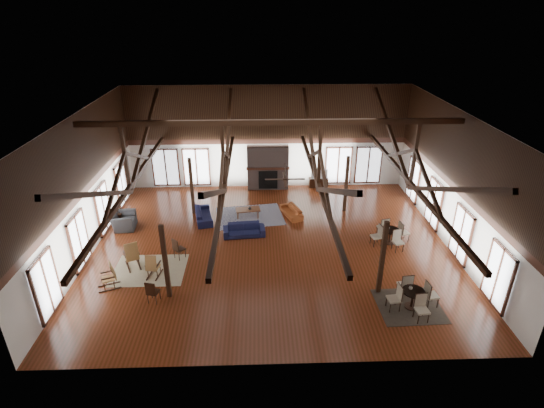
{
  "coord_description": "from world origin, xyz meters",
  "views": [
    {
      "loc": [
        -0.55,
        -16.65,
        10.14
      ],
      "look_at": [
        0.05,
        1.0,
        1.65
      ],
      "focal_mm": 28.0,
      "sensor_mm": 36.0,
      "label": 1
    }
  ],
  "objects_px": {
    "sofa_orange": "(291,211)",
    "cafe_table_near": "(413,296)",
    "armchair": "(124,221)",
    "sofa_navy_front": "(244,230)",
    "coffee_table": "(248,210)",
    "sofa_navy_left": "(204,215)",
    "tv_console": "(318,182)",
    "cafe_table_far": "(390,234)"
  },
  "relations": [
    {
      "from": "sofa_navy_left",
      "to": "cafe_table_near",
      "type": "height_order",
      "value": "cafe_table_near"
    },
    {
      "from": "sofa_orange",
      "to": "armchair",
      "type": "bearing_deg",
      "value": -102.12
    },
    {
      "from": "sofa_navy_left",
      "to": "armchair",
      "type": "relative_size",
      "value": 1.63
    },
    {
      "from": "sofa_navy_front",
      "to": "tv_console",
      "type": "xyz_separation_m",
      "value": [
        4.32,
        5.73,
        -0.01
      ]
    },
    {
      "from": "cafe_table_near",
      "to": "cafe_table_far",
      "type": "height_order",
      "value": "cafe_table_near"
    },
    {
      "from": "sofa_navy_left",
      "to": "coffee_table",
      "type": "distance_m",
      "value": 2.27
    },
    {
      "from": "sofa_orange",
      "to": "cafe_table_near",
      "type": "height_order",
      "value": "cafe_table_near"
    },
    {
      "from": "tv_console",
      "to": "coffee_table",
      "type": "bearing_deg",
      "value": -137.29
    },
    {
      "from": "cafe_table_near",
      "to": "sofa_navy_left",
      "type": "bearing_deg",
      "value": 139.46
    },
    {
      "from": "cafe_table_near",
      "to": "tv_console",
      "type": "distance_m",
      "value": 11.38
    },
    {
      "from": "coffee_table",
      "to": "cafe_table_far",
      "type": "relative_size",
      "value": 0.69
    },
    {
      "from": "sofa_navy_front",
      "to": "cafe_table_far",
      "type": "height_order",
      "value": "cafe_table_far"
    },
    {
      "from": "cafe_table_far",
      "to": "tv_console",
      "type": "xyz_separation_m",
      "value": [
        -2.42,
        6.66,
        -0.21
      ]
    },
    {
      "from": "sofa_orange",
      "to": "sofa_navy_front",
      "type": "bearing_deg",
      "value": -69.91
    },
    {
      "from": "armchair",
      "to": "tv_console",
      "type": "bearing_deg",
      "value": -68.42
    },
    {
      "from": "cafe_table_far",
      "to": "tv_console",
      "type": "relative_size",
      "value": 1.71
    },
    {
      "from": "sofa_navy_front",
      "to": "cafe_table_far",
      "type": "xyz_separation_m",
      "value": [
        6.74,
        -0.93,
        0.2
      ]
    },
    {
      "from": "armchair",
      "to": "cafe_table_far",
      "type": "relative_size",
      "value": 0.63
    },
    {
      "from": "sofa_navy_left",
      "to": "cafe_table_near",
      "type": "relative_size",
      "value": 1.0
    },
    {
      "from": "armchair",
      "to": "tv_console",
      "type": "relative_size",
      "value": 1.07
    },
    {
      "from": "sofa_navy_front",
      "to": "coffee_table",
      "type": "relative_size",
      "value": 1.51
    },
    {
      "from": "coffee_table",
      "to": "sofa_orange",
      "type": "bearing_deg",
      "value": -6.12
    },
    {
      "from": "sofa_orange",
      "to": "cafe_table_near",
      "type": "distance_m",
      "value": 8.4
    },
    {
      "from": "cafe_table_far",
      "to": "coffee_table",
      "type": "bearing_deg",
      "value": 156.9
    },
    {
      "from": "sofa_navy_left",
      "to": "cafe_table_far",
      "type": "height_order",
      "value": "cafe_table_far"
    },
    {
      "from": "coffee_table",
      "to": "sofa_navy_left",
      "type": "bearing_deg",
      "value": 176.98
    },
    {
      "from": "sofa_navy_front",
      "to": "coffee_table",
      "type": "xyz_separation_m",
      "value": [
        0.15,
        1.88,
        0.13
      ]
    },
    {
      "from": "sofa_orange",
      "to": "armchair",
      "type": "height_order",
      "value": "armchair"
    },
    {
      "from": "cafe_table_near",
      "to": "sofa_orange",
      "type": "bearing_deg",
      "value": 117.25
    },
    {
      "from": "sofa_navy_left",
      "to": "cafe_table_far",
      "type": "relative_size",
      "value": 1.02
    },
    {
      "from": "cafe_table_near",
      "to": "cafe_table_far",
      "type": "distance_m",
      "value": 4.58
    },
    {
      "from": "sofa_navy_left",
      "to": "coffee_table",
      "type": "xyz_separation_m",
      "value": [
        2.25,
        0.22,
        0.13
      ]
    },
    {
      "from": "coffee_table",
      "to": "armchair",
      "type": "xyz_separation_m",
      "value": [
        -6.07,
        -0.95,
        -0.03
      ]
    },
    {
      "from": "armchair",
      "to": "sofa_navy_left",
      "type": "bearing_deg",
      "value": -82.64
    },
    {
      "from": "sofa_navy_front",
      "to": "sofa_orange",
      "type": "xyz_separation_m",
      "value": [
        2.41,
        1.98,
        -0.04
      ]
    },
    {
      "from": "armchair",
      "to": "cafe_table_near",
      "type": "xyz_separation_m",
      "value": [
        12.17,
        -6.41,
        0.11
      ]
    },
    {
      "from": "sofa_navy_left",
      "to": "armchair",
      "type": "distance_m",
      "value": 3.89
    },
    {
      "from": "sofa_orange",
      "to": "armchair",
      "type": "xyz_separation_m",
      "value": [
        -8.33,
        -1.05,
        0.14
      ]
    },
    {
      "from": "sofa_orange",
      "to": "sofa_navy_left",
      "type": "bearing_deg",
      "value": -105.31
    },
    {
      "from": "coffee_table",
      "to": "cafe_table_near",
      "type": "height_order",
      "value": "cafe_table_near"
    },
    {
      "from": "sofa_navy_front",
      "to": "tv_console",
      "type": "height_order",
      "value": "sofa_navy_front"
    },
    {
      "from": "sofa_orange",
      "to": "cafe_table_far",
      "type": "relative_size",
      "value": 0.88
    }
  ]
}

